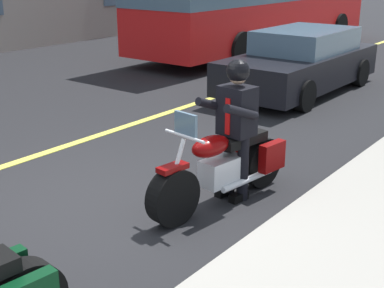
# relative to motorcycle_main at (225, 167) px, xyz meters

# --- Properties ---
(ground_plane) EXTENTS (80.00, 80.00, 0.00)m
(ground_plane) POSITION_rel_motorcycle_main_xyz_m (0.93, -1.17, -0.45)
(ground_plane) COLOR black
(lane_center_stripe) EXTENTS (60.00, 0.16, 0.01)m
(lane_center_stripe) POSITION_rel_motorcycle_main_xyz_m (0.93, -3.17, -0.45)
(lane_center_stripe) COLOR #E5DB4C
(lane_center_stripe) RESTS_ON ground_plane
(motorcycle_main) EXTENTS (2.22, 0.77, 1.26)m
(motorcycle_main) POSITION_rel_motorcycle_main_xyz_m (0.00, 0.00, 0.00)
(motorcycle_main) COLOR black
(motorcycle_main) RESTS_ON ground_plane
(rider_main) EXTENTS (0.67, 0.61, 1.74)m
(rider_main) POSITION_rel_motorcycle_main_xyz_m (-0.19, 0.02, 0.58)
(rider_main) COLOR black
(rider_main) RESTS_ON ground_plane
(car_dark) EXTENTS (4.60, 1.92, 1.40)m
(car_dark) POSITION_rel_motorcycle_main_xyz_m (-5.88, -1.96, 0.24)
(car_dark) COLOR black
(car_dark) RESTS_ON ground_plane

